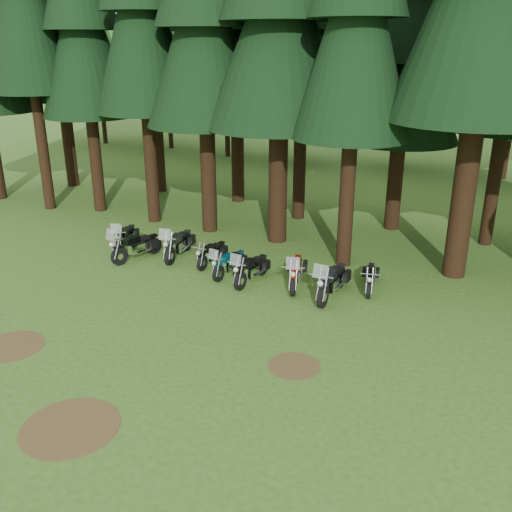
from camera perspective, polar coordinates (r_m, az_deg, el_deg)
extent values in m
plane|color=#305D18|center=(16.84, -11.30, -8.02)|extent=(120.00, 120.00, 0.00)
cylinder|color=black|center=(30.12, -20.63, 10.72)|extent=(0.52, 0.52, 6.77)
cylinder|color=black|center=(29.10, -15.78, 9.69)|extent=(0.58, 0.58, 5.53)
cone|color=black|center=(28.62, -16.87, 20.13)|extent=(4.32, 4.32, 6.91)
cylinder|color=black|center=(26.66, -10.51, 9.66)|extent=(0.58, 0.58, 5.99)
cone|color=black|center=(26.19, -11.39, 22.06)|extent=(4.32, 4.32, 7.49)
cylinder|color=black|center=(24.95, -4.80, 8.68)|extent=(0.66, 0.66, 5.57)
cone|color=black|center=(24.39, -5.20, 21.01)|extent=(4.95, 4.95, 6.96)
cylinder|color=black|center=(23.51, 2.22, 8.14)|extent=(0.77, 0.77, 5.70)
cone|color=black|center=(22.94, 2.42, 21.56)|extent=(5.81, 5.81, 7.12)
cylinder|color=black|center=(21.09, 9.10, 6.42)|extent=(0.55, 0.55, 5.71)
cone|color=black|center=(20.45, 10.03, 21.43)|extent=(4.15, 4.15, 7.14)
cylinder|color=black|center=(20.97, 20.15, 6.60)|extent=(0.80, 0.80, 6.62)
cylinder|color=black|center=(34.84, -18.30, 11.45)|extent=(0.67, 0.67, 5.87)
cone|color=black|center=(34.47, -19.42, 20.67)|extent=(5.00, 5.00, 7.33)
cylinder|color=black|center=(32.27, -9.75, 11.20)|extent=(0.60, 0.60, 5.53)
cone|color=black|center=(31.84, -10.37, 20.63)|extent=(4.52, 4.52, 6.91)
cylinder|color=black|center=(29.80, -1.85, 10.73)|extent=(0.65, 0.65, 5.55)
cone|color=black|center=(29.33, -1.98, 21.02)|extent=(4.85, 4.85, 6.94)
cylinder|color=black|center=(26.86, 4.39, 9.51)|extent=(0.58, 0.58, 5.52)
cone|color=black|center=(26.34, 4.73, 20.87)|extent=(4.35, 4.35, 6.90)
cylinder|color=black|center=(26.00, 13.76, 7.67)|extent=(0.66, 0.66, 4.70)
cone|color=black|center=(25.40, 14.67, 17.59)|extent=(4.94, 4.94, 5.87)
cylinder|color=black|center=(25.03, 22.73, 7.17)|extent=(0.53, 0.53, 5.56)
cylinder|color=black|center=(49.19, -14.97, 12.77)|extent=(0.36, 0.36, 3.33)
sphere|color=#255B21|center=(48.81, -15.48, 17.93)|extent=(7.78, 7.78, 7.78)
sphere|color=#255B21|center=(47.31, -14.83, 16.96)|extent=(5.55, 5.55, 5.55)
cylinder|color=black|center=(45.90, -8.57, 12.67)|extent=(0.36, 0.36, 3.29)
sphere|color=#255B21|center=(45.50, -8.88, 18.15)|extent=(7.69, 7.69, 7.69)
sphere|color=#255B21|center=(44.07, -8.00, 17.11)|extent=(5.49, 5.49, 5.49)
cylinder|color=black|center=(42.18, -2.87, 11.82)|extent=(0.36, 0.36, 2.80)
sphere|color=#255B21|center=(41.75, -2.97, 16.88)|extent=(6.53, 6.53, 6.53)
sphere|color=#255B21|center=(40.62, -2.03, 15.86)|extent=(4.67, 4.67, 4.67)
cylinder|color=black|center=(40.11, 4.74, 11.12)|extent=(0.36, 0.36, 2.55)
sphere|color=#255B21|center=(39.68, 4.89, 15.96)|extent=(5.95, 5.95, 5.95)
sphere|color=#255B21|center=(38.75, 5.94, 14.93)|extent=(4.25, 4.25, 4.25)
cylinder|color=black|center=(39.48, 14.07, 10.36)|extent=(0.36, 0.36, 2.47)
sphere|color=#255B21|center=(39.05, 14.51, 15.11)|extent=(5.76, 5.76, 5.76)
sphere|color=#255B21|center=(38.28, 15.70, 14.03)|extent=(4.12, 4.12, 4.12)
cylinder|color=black|center=(38.09, 23.81, 9.67)|extent=(0.36, 0.36, 3.52)
cylinder|color=#4C3D1E|center=(17.48, -23.29, -8.30)|extent=(1.80, 1.80, 0.01)
cylinder|color=#4C3D1E|center=(15.25, 3.83, -10.90)|extent=(1.40, 1.40, 0.01)
cylinder|color=#4C3D1E|center=(13.77, -18.08, -15.96)|extent=(2.20, 2.20, 0.01)
cylinder|color=black|center=(23.09, -13.44, 0.81)|extent=(0.36, 0.66, 0.66)
cylinder|color=black|center=(24.47, -12.32, 2.05)|extent=(0.36, 0.66, 0.66)
cube|color=silver|center=(23.79, -12.85, 1.69)|extent=(0.50, 0.75, 0.34)
cube|color=black|center=(23.47, -13.08, 2.33)|extent=(0.47, 0.62, 0.24)
cube|color=black|center=(23.90, -12.74, 2.59)|extent=(0.47, 0.62, 0.12)
cube|color=silver|center=(22.54, -13.86, 2.67)|extent=(0.44, 0.26, 0.39)
cylinder|color=black|center=(22.13, -13.50, -0.02)|extent=(0.33, 0.71, 0.69)
cylinder|color=black|center=(23.02, -10.21, 1.05)|extent=(0.33, 0.71, 0.69)
cube|color=silver|center=(22.56, -11.73, 0.78)|extent=(0.49, 0.79, 0.36)
cube|color=black|center=(22.31, -12.30, 1.54)|extent=(0.46, 0.64, 0.25)
cube|color=black|center=(22.59, -11.31, 1.74)|extent=(0.46, 0.64, 0.13)
cube|color=silver|center=(21.66, -14.39, 2.07)|extent=(0.46, 0.25, 0.42)
cylinder|color=black|center=(21.78, -8.62, 0.02)|extent=(0.26, 0.73, 0.71)
cylinder|color=black|center=(23.21, -6.90, 1.43)|extent=(0.26, 0.73, 0.71)
cube|color=silver|center=(22.50, -7.69, 1.02)|extent=(0.42, 0.79, 0.37)
cube|color=black|center=(22.16, -7.99, 1.76)|extent=(0.41, 0.64, 0.26)
cube|color=black|center=(22.60, -7.47, 2.05)|extent=(0.41, 0.64, 0.13)
cube|color=silver|center=(21.18, -9.12, 2.15)|extent=(0.47, 0.21, 0.43)
cylinder|color=black|center=(21.11, -5.41, -0.70)|extent=(0.14, 0.59, 0.59)
cylinder|color=black|center=(22.21, -3.50, 0.47)|extent=(0.14, 0.59, 0.59)
cube|color=silver|center=(21.67, -4.38, 0.14)|extent=(0.27, 0.63, 0.30)
cube|color=black|center=(21.39, -4.69, 0.77)|extent=(0.28, 0.50, 0.21)
cube|color=black|center=(21.73, -4.12, 1.01)|extent=(0.28, 0.50, 0.11)
cylinder|color=black|center=(20.12, -3.78, -1.76)|extent=(0.19, 0.61, 0.60)
cylinder|color=black|center=(21.19, -1.60, -0.51)|extent=(0.19, 0.61, 0.60)
cube|color=silver|center=(20.65, -2.59, -0.87)|extent=(0.32, 0.66, 0.31)
cube|color=#074755|center=(20.37, -2.94, -0.20)|extent=(0.32, 0.52, 0.22)
cube|color=black|center=(20.71, -2.28, 0.06)|extent=(0.32, 0.52, 0.11)
cube|color=silver|center=(19.61, -4.29, 0.16)|extent=(0.39, 0.15, 0.36)
cylinder|color=black|center=(19.40, -1.58, -2.52)|extent=(0.18, 0.66, 0.65)
cylinder|color=black|center=(20.61, 0.62, -1.06)|extent=(0.18, 0.66, 0.65)
cube|color=silver|center=(20.01, -0.37, -1.49)|extent=(0.32, 0.71, 0.33)
cube|color=black|center=(19.69, -0.71, -0.75)|extent=(0.33, 0.56, 0.24)
cube|color=black|center=(20.07, -0.05, -0.44)|extent=(0.33, 0.56, 0.12)
cube|color=silver|center=(18.84, -2.08, -0.38)|extent=(0.42, 0.15, 0.39)
cylinder|color=black|center=(18.99, 3.75, -3.02)|extent=(0.34, 0.71, 0.69)
cylinder|color=black|center=(20.48, 4.19, -1.20)|extent=(0.34, 0.71, 0.69)
cube|color=silver|center=(19.75, 4.00, -1.76)|extent=(0.49, 0.79, 0.36)
cube|color=#AC1200|center=(19.38, 3.96, -1.00)|extent=(0.47, 0.64, 0.25)
cube|color=black|center=(19.84, 4.09, -0.60)|extent=(0.47, 0.64, 0.13)
cube|color=silver|center=(18.34, 3.72, -0.74)|extent=(0.46, 0.25, 0.42)
cylinder|color=black|center=(18.27, 6.70, -4.06)|extent=(0.16, 0.74, 0.74)
cylinder|color=black|center=(19.77, 8.42, -2.15)|extent=(0.16, 0.74, 0.74)
cube|color=silver|center=(19.02, 7.66, -2.73)|extent=(0.32, 0.78, 0.38)
cube|color=black|center=(18.64, 7.46, -1.89)|extent=(0.34, 0.62, 0.27)
cube|color=black|center=(19.11, 7.97, -1.47)|extent=(0.34, 0.62, 0.13)
cube|color=silver|center=(17.58, 6.46, -1.54)|extent=(0.47, 0.14, 0.44)
cylinder|color=black|center=(19.16, 11.22, -3.34)|extent=(0.25, 0.60, 0.59)
cylinder|color=black|center=(20.43, 11.40, -1.79)|extent=(0.25, 0.60, 0.59)
cube|color=silver|center=(19.81, 11.33, -2.28)|extent=(0.38, 0.66, 0.30)
cube|color=black|center=(19.50, 11.37, -1.65)|extent=(0.37, 0.53, 0.21)
cube|color=black|center=(19.89, 11.42, -1.30)|extent=(0.37, 0.53, 0.11)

